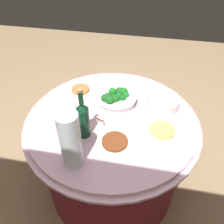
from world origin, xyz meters
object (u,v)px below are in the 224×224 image
object	(u,v)px
wine_bottle	(83,119)
food_plate_noodles	(162,131)
decorative_fruit_vase	(71,142)
food_plate_stir_fry	(115,143)
food_plate_peanuts	(80,90)
label_placard_front	(100,121)
label_placard_mid	(66,134)
serving_tongs	(69,112)
plate_stack	(164,102)
broccoli_bowl	(116,98)

from	to	relation	value
wine_bottle	food_plate_noodles	world-z (taller)	wine_bottle
decorative_fruit_vase	food_plate_stir_fry	xyz separation A→B (m)	(-0.20, -0.17, -0.15)
food_plate_peanuts	label_placard_front	distance (m)	0.39
food_plate_stir_fry	food_plate_peanuts	distance (m)	0.57
food_plate_stir_fry	label_placard_mid	size ratio (longest dim) A/B	4.00
wine_bottle	label_placard_mid	distance (m)	0.14
serving_tongs	label_placard_mid	distance (m)	0.23
plate_stack	food_plate_noodles	xyz separation A→B (m)	(-0.00, 0.25, -0.03)
food_plate_peanuts	label_placard_front	xyz separation A→B (m)	(-0.22, 0.31, 0.02)
decorative_fruit_vase	food_plate_peanuts	world-z (taller)	decorative_fruit_vase
wine_bottle	food_plate_noodles	bearing A→B (deg)	-167.66
food_plate_peanuts	broccoli_bowl	bearing A→B (deg)	163.44
food_plate_stir_fry	wine_bottle	bearing A→B (deg)	-12.08
food_plate_noodles	label_placard_mid	world-z (taller)	label_placard_mid
wine_bottle	serving_tongs	distance (m)	0.27
plate_stack	decorative_fruit_vase	size ratio (longest dim) A/B	0.62
decorative_fruit_vase	label_placard_mid	size ratio (longest dim) A/B	6.18
broccoli_bowl	label_placard_mid	bearing A→B (deg)	58.25
food_plate_noodles	food_plate_peanuts	bearing A→B (deg)	-27.19
broccoli_bowl	serving_tongs	distance (m)	0.34
broccoli_bowl	serving_tongs	size ratio (longest dim) A/B	1.67
serving_tongs	food_plate_peanuts	world-z (taller)	food_plate_peanuts
food_plate_peanuts	label_placard_mid	xyz separation A→B (m)	(-0.05, 0.46, 0.02)
plate_stack	wine_bottle	size ratio (longest dim) A/B	0.62
plate_stack	label_placard_mid	bearing A→B (deg)	35.63
food_plate_stir_fry	label_placard_mid	world-z (taller)	label_placard_mid
broccoli_bowl	label_placard_mid	world-z (taller)	broccoli_bowl
food_plate_noodles	food_plate_stir_fry	bearing A→B (deg)	28.10
decorative_fruit_vase	food_plate_stir_fry	size ratio (longest dim) A/B	1.55
label_placard_front	label_placard_mid	distance (m)	0.22
label_placard_front	food_plate_peanuts	bearing A→B (deg)	-54.56
plate_stack	serving_tongs	size ratio (longest dim) A/B	1.25
wine_bottle	food_plate_stir_fry	xyz separation A→B (m)	(-0.19, 0.04, -0.12)
plate_stack	serving_tongs	xyz separation A→B (m)	(0.62, 0.18, -0.04)
food_plate_noodles	label_placard_mid	xyz separation A→B (m)	(0.56, 0.15, 0.02)
broccoli_bowl	serving_tongs	world-z (taller)	broccoli_bowl
food_plate_noodles	wine_bottle	bearing A→B (deg)	12.34
plate_stack	food_plate_stir_fry	xyz separation A→B (m)	(0.26, 0.39, -0.03)
food_plate_stir_fry	food_plate_noodles	size ratio (longest dim) A/B	1.00
plate_stack	label_placard_mid	distance (m)	0.68
serving_tongs	food_plate_noodles	world-z (taller)	food_plate_noodles
food_plate_noodles	label_placard_mid	size ratio (longest dim) A/B	4.00
food_plate_noodles	serving_tongs	bearing A→B (deg)	-6.50
food_plate_noodles	label_placard_front	xyz separation A→B (m)	(0.39, 0.00, 0.02)
food_plate_stir_fry	food_plate_noodles	world-z (taller)	food_plate_noodles
food_plate_noodles	label_placard_front	world-z (taller)	label_placard_front
broccoli_bowl	label_placard_mid	xyz separation A→B (m)	(0.23, 0.38, -0.01)
serving_tongs	food_plate_peanuts	bearing A→B (deg)	-92.65
decorative_fruit_vase	label_placard_mid	xyz separation A→B (m)	(0.09, -0.16, -0.13)
wine_bottle	serving_tongs	size ratio (longest dim) A/B	2.01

